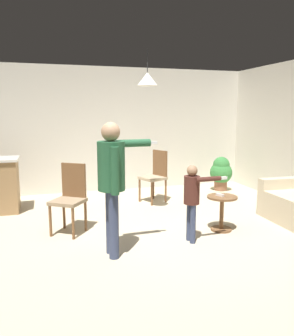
% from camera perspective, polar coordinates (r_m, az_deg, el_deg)
% --- Properties ---
extents(ground, '(7.68, 7.68, 0.00)m').
position_cam_1_polar(ground, '(4.84, 0.88, -11.69)').
color(ground, beige).
extents(wall_back, '(6.40, 0.10, 2.70)m').
position_cam_1_polar(wall_back, '(7.64, -6.39, 6.35)').
color(wall_back, silver).
rests_on(wall_back, ground).
extents(side_table_by_couch, '(0.44, 0.44, 0.52)m').
position_cam_1_polar(side_table_by_couch, '(5.19, 12.34, -6.66)').
color(side_table_by_couch, brown).
rests_on(side_table_by_couch, ground).
extents(person_adult, '(0.80, 0.49, 1.62)m').
position_cam_1_polar(person_adult, '(4.06, -5.77, -1.09)').
color(person_adult, '#384260').
rests_on(person_adult, ground).
extents(person_child, '(0.56, 0.30, 1.05)m').
position_cam_1_polar(person_child, '(4.59, 7.57, -4.42)').
color(person_child, '#384260').
rests_on(person_child, ground).
extents(dining_chair_by_counter, '(0.58, 0.58, 1.00)m').
position_cam_1_polar(dining_chair_by_counter, '(5.07, -12.66, -4.49)').
color(dining_chair_by_counter, brown).
rests_on(dining_chair_by_counter, ground).
extents(dining_chair_near_wall, '(0.55, 0.55, 1.00)m').
position_cam_1_polar(dining_chair_near_wall, '(6.66, 1.42, -1.00)').
color(dining_chair_near_wall, brown).
rests_on(dining_chair_near_wall, ground).
extents(potted_plant_corner, '(0.49, 0.49, 0.76)m').
position_cam_1_polar(potted_plant_corner, '(7.82, 12.23, -0.63)').
color(potted_plant_corner, brown).
rests_on(potted_plant_corner, ground).
extents(spare_remote_on_table, '(0.08, 0.13, 0.04)m').
position_cam_1_polar(spare_remote_on_table, '(5.13, 12.06, -4.40)').
color(spare_remote_on_table, white).
rests_on(spare_remote_on_table, side_table_by_couch).
extents(ceiling_light_pendant, '(0.32, 0.32, 0.55)m').
position_cam_1_polar(ceiling_light_pendant, '(5.56, 0.07, 14.62)').
color(ceiling_light_pendant, silver).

